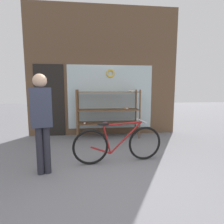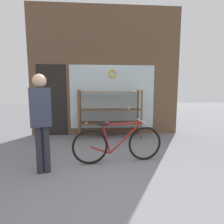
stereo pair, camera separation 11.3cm
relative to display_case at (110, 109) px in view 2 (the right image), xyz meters
name	(u,v)px [view 2 (the right image)]	position (x,y,z in m)	size (l,w,h in m)	color
ground_plane	(114,186)	(-0.11, -2.60, -0.82)	(30.00, 30.00, 0.00)	slate
storefront_facade	(104,74)	(-0.16, 0.39, 1.01)	(4.48, 0.13, 3.80)	brown
display_case	(110,109)	(0.00, 0.00, 0.00)	(1.78, 0.51, 1.38)	brown
bicycle	(118,144)	(0.03, -1.76, -0.46)	(1.72, 0.46, 0.80)	black
pedestrian	(41,116)	(-1.25, -2.10, 0.14)	(0.36, 0.26, 1.63)	#282833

